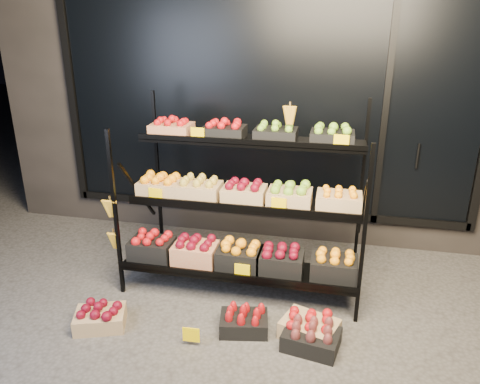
% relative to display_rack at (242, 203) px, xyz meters
% --- Properties ---
extents(ground, '(24.00, 24.00, 0.00)m').
position_rel_display_rack_xyz_m(ground, '(0.01, -0.60, -0.79)').
color(ground, '#514F4C').
rests_on(ground, ground).
extents(building, '(6.00, 2.08, 3.50)m').
position_rel_display_rack_xyz_m(building, '(0.01, 1.99, 0.96)').
color(building, '#2D2826').
rests_on(building, ground).
extents(display_rack, '(2.18, 1.02, 1.74)m').
position_rel_display_rack_xyz_m(display_rack, '(0.00, 0.00, 0.00)').
color(display_rack, black).
rests_on(display_rack, ground).
extents(tag_floor_a, '(0.13, 0.01, 0.12)m').
position_rel_display_rack_xyz_m(tag_floor_a, '(-0.18, -1.00, -0.73)').
color(tag_floor_a, '#FFD300').
rests_on(tag_floor_a, ground).
extents(floor_crate_left, '(0.46, 0.40, 0.20)m').
position_rel_display_rack_xyz_m(floor_crate_left, '(-0.96, -0.92, -0.69)').
color(floor_crate_left, tan).
rests_on(floor_crate_left, ground).
extents(floor_crate_midleft, '(0.42, 0.34, 0.19)m').
position_rel_display_rack_xyz_m(floor_crate_midleft, '(0.17, -0.73, -0.70)').
color(floor_crate_midleft, black).
rests_on(floor_crate_midleft, ground).
extents(floor_crate_midright, '(0.49, 0.42, 0.21)m').
position_rel_display_rack_xyz_m(floor_crate_midright, '(0.68, -0.70, -0.69)').
color(floor_crate_midright, tan).
rests_on(floor_crate_midright, ground).
extents(floor_crate_right, '(0.45, 0.37, 0.20)m').
position_rel_display_rack_xyz_m(floor_crate_right, '(0.70, -0.82, -0.69)').
color(floor_crate_right, black).
rests_on(floor_crate_right, ground).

